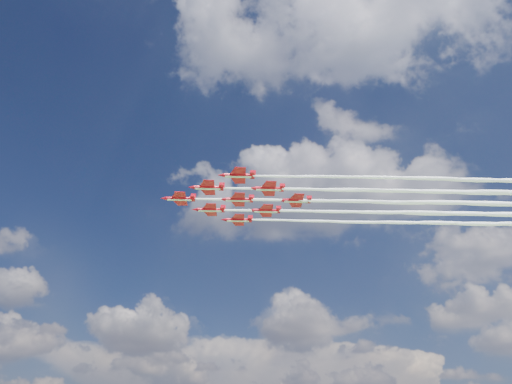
% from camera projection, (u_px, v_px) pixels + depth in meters
% --- Properties ---
extents(jet_lead, '(118.33, 45.24, 2.78)m').
position_uv_depth(jet_lead, '(362.00, 202.00, 161.22)').
color(jet_lead, red).
extents(jet_row2_port, '(118.33, 45.24, 2.78)m').
position_uv_depth(jet_row2_port, '(397.00, 191.00, 154.73)').
color(jet_row2_port, red).
extents(jet_row2_starb, '(118.33, 45.24, 2.78)m').
position_uv_depth(jet_row2_starb, '(384.00, 212.00, 168.29)').
color(jet_row2_starb, red).
extents(jet_row3_port, '(118.33, 45.24, 2.78)m').
position_uv_depth(jet_row3_port, '(436.00, 179.00, 148.25)').
color(jet_row3_port, red).
extents(jet_row3_centre, '(118.33, 45.24, 2.78)m').
position_uv_depth(jet_row3_centre, '(419.00, 202.00, 161.80)').
color(jet_row3_centre, red).
extents(jet_row3_starb, '(118.33, 45.24, 2.78)m').
position_uv_depth(jet_row3_starb, '(405.00, 222.00, 175.35)').
color(jet_row3_starb, red).
extents(jet_row4_port, '(118.33, 45.24, 2.78)m').
position_uv_depth(jet_row4_port, '(457.00, 192.00, 155.31)').
color(jet_row4_port, red).
extents(jet_row4_starb, '(118.33, 45.24, 2.78)m').
position_uv_depth(jet_row4_starb, '(439.00, 213.00, 168.86)').
color(jet_row4_starb, red).
extents(jet_tail, '(118.33, 45.24, 2.78)m').
position_uv_depth(jet_tail, '(476.00, 203.00, 162.37)').
color(jet_tail, red).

